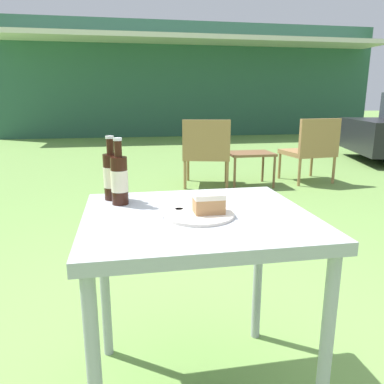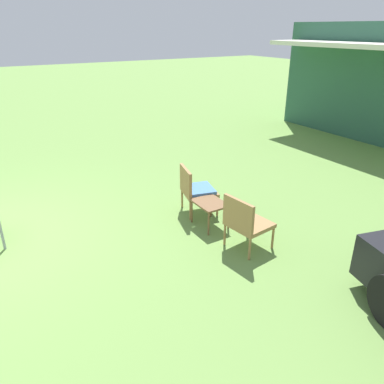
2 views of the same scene
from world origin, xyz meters
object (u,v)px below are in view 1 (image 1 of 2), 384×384
wicker_chair_plain (312,148)px  cake_on_plate (204,209)px  patio_table (197,237)px  wicker_chair_cushioned (207,150)px  cola_bottle_far (119,179)px  garden_side_table (250,156)px  cola_bottle_near (112,175)px

wicker_chair_plain → cake_on_plate: wicker_chair_plain is taller
wicker_chair_plain → patio_table: bearing=50.0°
wicker_chair_cushioned → patio_table: wicker_chair_cushioned is taller
wicker_chair_plain → cola_bottle_far: bearing=45.7°
garden_side_table → cake_on_plate: (-1.31, -3.33, 0.36)m
wicker_chair_plain → garden_side_table: (-0.85, -0.04, -0.09)m
cola_bottle_near → cola_bottle_far: bearing=-68.3°
patio_table → cola_bottle_near: bearing=139.7°
cola_bottle_far → wicker_chair_plain: bearing=52.5°
wicker_chair_plain → cake_on_plate: size_ratio=3.60×
garden_side_table → cola_bottle_near: size_ratio=2.31×
wicker_chair_cushioned → cake_on_plate: bearing=91.4°
cake_on_plate → cola_bottle_near: size_ratio=0.97×
wicker_chair_cushioned → cake_on_plate: wicker_chair_cushioned is taller
cola_bottle_far → cake_on_plate: bearing=-35.4°
garden_side_table → cola_bottle_far: size_ratio=2.31×
wicker_chair_cushioned → cola_bottle_far: bearing=86.2°
garden_side_table → cola_bottle_near: cola_bottle_near is taller
wicker_chair_plain → cola_bottle_near: cola_bottle_near is taller
cake_on_plate → cola_bottle_near: bearing=138.4°
garden_side_table → cola_bottle_far: 3.54m
wicker_chair_cushioned → garden_side_table: wicker_chair_cushioned is taller
cake_on_plate → cola_bottle_far: (-0.27, 0.19, 0.07)m
cola_bottle_near → wicker_chair_plain: bearing=51.5°
wicker_chair_cushioned → patio_table: bearing=91.0°
wicker_chair_plain → garden_side_table: 0.86m
garden_side_table → cake_on_plate: cake_on_plate is taller
wicker_chair_plain → cake_on_plate: bearing=50.4°
wicker_chair_plain → cola_bottle_near: 3.98m
patio_table → wicker_chair_cushioned: bearing=76.9°
wicker_chair_plain → cola_bottle_near: (-2.46, -3.10, 0.34)m
patio_table → cola_bottle_far: size_ratio=3.13×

